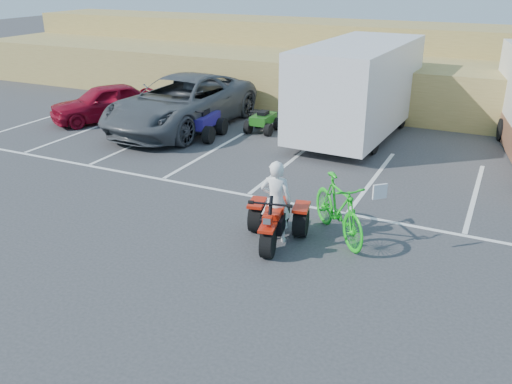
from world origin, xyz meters
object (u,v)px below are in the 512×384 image
at_px(quad_atv_green, 263,132).
at_px(red_car, 105,102).
at_px(red_trike_atv, 274,243).
at_px(grey_pickup, 181,103).
at_px(rider, 276,202).
at_px(green_dirt_bike, 339,208).
at_px(cargo_trailer, 358,87).
at_px(quad_atv_blue, 202,137).

bearing_deg(quad_atv_green, red_car, -170.01).
xyz_separation_m(red_trike_atv, grey_pickup, (-6.81, 6.98, 0.95)).
xyz_separation_m(rider, green_dirt_bike, (1.18, 0.71, -0.22)).
relative_size(cargo_trailer, quad_atv_green, 5.34).
distance_m(rider, grey_pickup, 9.62).
bearing_deg(quad_atv_green, red_trike_atv, -64.33).
relative_size(rider, green_dirt_bike, 0.79).
xyz_separation_m(green_dirt_bike, quad_atv_blue, (-6.64, 5.35, -0.69)).
bearing_deg(red_trike_atv, quad_atv_green, 104.40).
bearing_deg(cargo_trailer, red_car, -164.08).
xyz_separation_m(green_dirt_bike, cargo_trailer, (-1.85, 7.93, 1.04)).
relative_size(red_car, quad_atv_blue, 2.43).
relative_size(green_dirt_bike, quad_atv_green, 1.76).
distance_m(green_dirt_bike, grey_pickup, 10.04).
relative_size(rider, quad_atv_blue, 1.08).
height_order(cargo_trailer, quad_atv_green, cargo_trailer).
relative_size(rider, red_car, 0.44).
height_order(red_trike_atv, grey_pickup, grey_pickup).
xyz_separation_m(grey_pickup, red_car, (-3.28, -0.37, -0.24)).
bearing_deg(red_trike_atv, red_car, 134.86).
relative_size(cargo_trailer, quad_atv_blue, 4.12).
relative_size(red_trike_atv, grey_pickup, 0.26).
distance_m(red_trike_atv, grey_pickup, 9.80).
height_order(red_trike_atv, cargo_trailer, cargo_trailer).
bearing_deg(rider, green_dirt_bike, -160.91).
relative_size(red_trike_atv, quad_atv_blue, 1.04).
bearing_deg(red_trike_atv, cargo_trailer, 82.66).
bearing_deg(grey_pickup, red_trike_atv, -43.81).
bearing_deg(rider, quad_atv_green, -75.35).
distance_m(red_car, cargo_trailer, 9.69).
bearing_deg(cargo_trailer, rider, -82.66).
height_order(cargo_trailer, quad_atv_blue, cargo_trailer).
height_order(grey_pickup, red_car, grey_pickup).
distance_m(grey_pickup, quad_atv_green, 3.21).
bearing_deg(rider, red_car, -44.64).
distance_m(red_trike_atv, quad_atv_green, 8.68).
xyz_separation_m(quad_atv_blue, quad_atv_green, (1.64, 1.57, 0.00)).
bearing_deg(grey_pickup, quad_atv_blue, -28.45).
xyz_separation_m(rider, red_car, (-10.06, 6.46, -0.21)).
bearing_deg(grey_pickup, green_dirt_bike, -35.69).
bearing_deg(quad_atv_blue, quad_atv_green, 38.26).
relative_size(red_car, quad_atv_green, 3.15).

